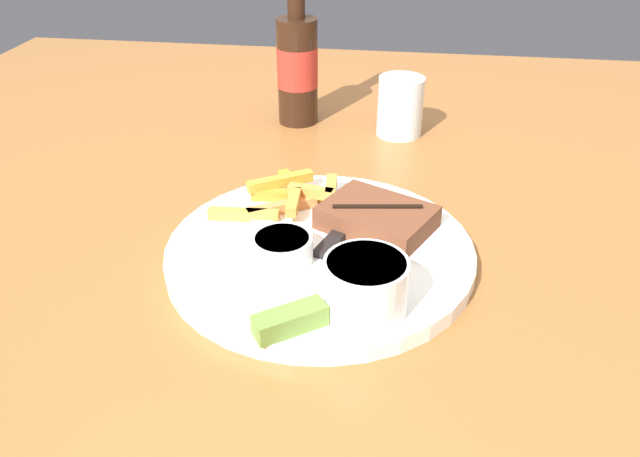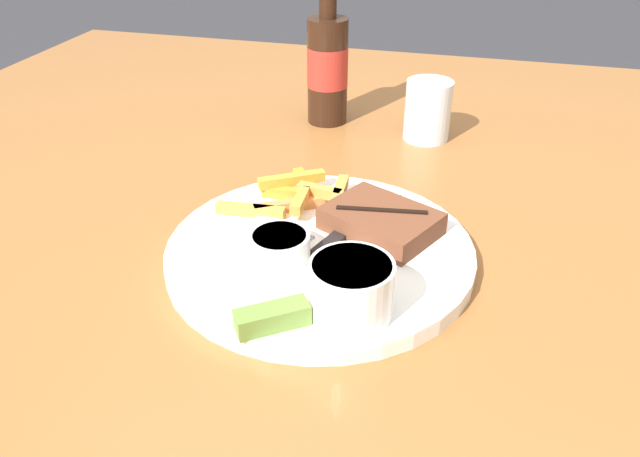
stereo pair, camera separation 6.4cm
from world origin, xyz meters
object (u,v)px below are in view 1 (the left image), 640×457
fork_utensil (257,220)px  drinking_glass (400,106)px  dinner_plate (320,252)px  pickle_spear (290,320)px  steak_portion (377,217)px  knife_utensil (347,226)px  dipping_sauce_cup (282,247)px  coleslaw_cup (366,283)px  beer_bottle (297,64)px

fork_utensil → drinking_glass: (0.15, 0.31, 0.02)m
dinner_plate → pickle_spear: bearing=-92.7°
steak_portion → knife_utensil: (-0.03, -0.01, -0.01)m
steak_portion → dipping_sauce_cup: steak_portion is taller
dinner_plate → dipping_sauce_cup: (-0.03, -0.03, 0.02)m
coleslaw_cup → fork_utensil: size_ratio=0.60×
beer_bottle → steak_portion: bearing=-66.6°
pickle_spear → knife_utensil: bearing=79.8°
steak_portion → beer_bottle: 0.37m
dinner_plate → pickle_spear: 0.14m
knife_utensil → drinking_glass: (0.05, 0.31, 0.02)m
steak_portion → dipping_sauce_cup: bearing=-140.1°
dipping_sauce_cup → beer_bottle: size_ratio=0.24×
steak_portion → dinner_plate: bearing=-142.2°
steak_portion → fork_utensil: 0.13m
pickle_spear → drinking_glass: (0.08, 0.48, 0.02)m
dipping_sauce_cup → drinking_glass: size_ratio=0.70×
steak_portion → knife_utensil: size_ratio=0.86×
dinner_plate → knife_utensil: knife_utensil is taller
pickle_spear → coleslaw_cup: bearing=30.9°
fork_utensil → drinking_glass: size_ratio=1.44×
steak_portion → coleslaw_cup: 0.14m
coleslaw_cup → beer_bottle: size_ratio=0.29×
dinner_plate → knife_utensil: size_ratio=1.99×
dinner_plate → beer_bottle: 0.40m
pickle_spear → drinking_glass: drinking_glass is taller
dipping_sauce_cup → drinking_glass: 0.40m
dipping_sauce_cup → pickle_spear: 0.11m
fork_utensil → beer_bottle: 0.35m
knife_utensil → drinking_glass: 0.32m
beer_bottle → dipping_sauce_cup: bearing=-82.3°
coleslaw_cup → beer_bottle: 0.50m
drinking_glass → coleslaw_cup: bearing=-92.0°
pickle_spear → fork_utensil: size_ratio=0.52×
fork_utensil → knife_utensil: knife_utensil is taller
dinner_plate → knife_utensil: 0.05m
dinner_plate → steak_portion: 0.07m
coleslaw_cup → dinner_plate: bearing=118.8°
dipping_sauce_cup → pickle_spear: (0.03, -0.10, -0.00)m
dinner_plate → dipping_sauce_cup: dipping_sauce_cup is taller
pickle_spear → dipping_sauce_cup: bearing=104.6°
steak_portion → drinking_glass: bearing=87.4°
beer_bottle → drinking_glass: bearing=-10.4°
steak_portion → pickle_spear: (-0.06, -0.18, -0.00)m
coleslaw_cup → pickle_spear: size_ratio=1.15×
coleslaw_cup → dipping_sauce_cup: coleslaw_cup is taller
pickle_spear → dinner_plate: bearing=87.3°
dinner_plate → pickle_spear: size_ratio=4.92×
beer_bottle → drinking_glass: (0.16, -0.03, -0.05)m
dinner_plate → drinking_glass: bearing=78.7°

